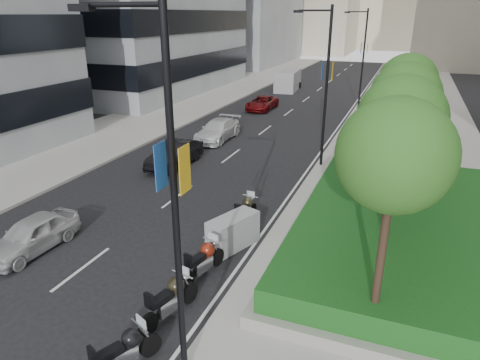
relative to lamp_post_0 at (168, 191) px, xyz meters
The scene contains 24 objects.
ground 6.62m from the lamp_post_0, 166.43° to the right, with size 160.00×160.00×0.00m, color black.
sidewalk_right 29.82m from the lamp_post_0, 80.49° to the left, with size 10.00×100.00×0.15m, color #9E9B93.
sidewalk_left 33.56m from the lamp_post_0, 119.10° to the left, with size 8.00×100.00×0.15m, color #9E9B93.
lane_edge 29.44m from the lamp_post_0, 90.88° to the left, with size 0.12×100.00×0.01m, color silver.
lane_centre 29.97m from the lamp_post_0, 101.01° to the left, with size 0.12×100.00×0.01m, color silver.
planter 11.73m from the lamp_post_0, 56.95° to the left, with size 10.00×14.00×0.40m, color gray.
hedge 11.50m from the lamp_post_0, 56.95° to the left, with size 9.40×13.40×0.80m, color #124015.
tree_0 5.30m from the lamp_post_0, 34.56° to the left, with size 2.80×2.80×6.30m.
tree_1 8.25m from the lamp_post_0, 58.11° to the left, with size 2.80×2.80×6.30m.
tree_2 11.84m from the lamp_post_0, 68.40° to the left, with size 2.80×2.80×6.30m.
tree_3 15.62m from the lamp_post_0, 73.81° to the left, with size 2.80×2.80×6.30m.
lamp_post_0 is the anchor object (origin of this frame).
lamp_post_1 17.00m from the lamp_post_0, 90.00° to the left, with size 2.34×0.45×9.00m.
lamp_post_2 35.00m from the lamp_post_0, 90.00° to the left, with size 2.34×0.45×9.00m.
motorcycle_2 4.68m from the lamp_post_0, 164.42° to the right, with size 1.12×2.14×1.14m.
motorcycle_3 4.98m from the lamp_post_0, 124.86° to the left, with size 0.88×2.42×1.22m.
motorcycle_4 6.25m from the lamp_post_0, 107.95° to the left, with size 0.81×2.33×1.17m.
motorcycle_5 7.84m from the lamp_post_0, 100.22° to the left, with size 1.61×2.34×1.32m.
motorcycle_6 9.80m from the lamp_post_0, 99.80° to the left, with size 0.72×2.16×1.07m.
car_a 9.93m from the lamp_post_0, 157.72° to the left, with size 1.57×3.91×1.33m, color silver.
car_b 16.67m from the lamp_post_0, 119.82° to the left, with size 1.56×4.48×1.48m, color black.
car_c 22.13m from the lamp_post_0, 111.60° to the left, with size 1.99×4.90×1.42m, color silver.
car_d 32.51m from the lamp_post_0, 105.00° to the left, with size 2.12×4.60×1.28m, color maroon.
delivery_van 43.64m from the lamp_post_0, 101.86° to the left, with size 2.55×5.68×2.32m.
Camera 1 is at (8.59, -6.16, 8.54)m, focal length 32.00 mm.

